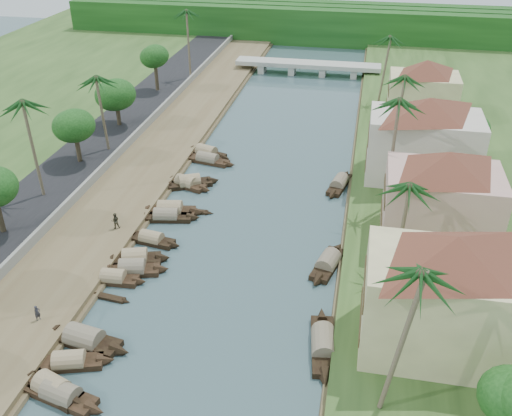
% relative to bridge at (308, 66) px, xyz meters
% --- Properties ---
extents(ground, '(220.00, 220.00, 0.00)m').
position_rel_bridge_xyz_m(ground, '(-0.00, -72.00, -1.72)').
color(ground, '#395155').
rests_on(ground, ground).
extents(left_bank, '(10.00, 180.00, 0.80)m').
position_rel_bridge_xyz_m(left_bank, '(-16.00, -52.00, -1.32)').
color(left_bank, brown).
rests_on(left_bank, ground).
extents(right_bank, '(16.00, 180.00, 1.20)m').
position_rel_bridge_xyz_m(right_bank, '(19.00, -52.00, -1.12)').
color(right_bank, '#2B451B').
rests_on(right_bank, ground).
extents(road, '(8.00, 180.00, 1.40)m').
position_rel_bridge_xyz_m(road, '(-24.50, -52.00, -1.02)').
color(road, black).
rests_on(road, ground).
extents(retaining_wall, '(0.40, 180.00, 1.10)m').
position_rel_bridge_xyz_m(retaining_wall, '(-20.20, -52.00, -0.37)').
color(retaining_wall, gray).
rests_on(retaining_wall, left_bank).
extents(treeline, '(120.00, 14.00, 8.00)m').
position_rel_bridge_xyz_m(treeline, '(-0.00, 28.00, 2.28)').
color(treeline, '#11390F').
rests_on(treeline, ground).
extents(bridge, '(28.00, 4.00, 2.40)m').
position_rel_bridge_xyz_m(bridge, '(0.00, 0.00, 0.00)').
color(bridge, '#A3A59A').
rests_on(bridge, ground).
extents(building_near, '(14.85, 14.85, 10.20)m').
position_rel_bridge_xyz_m(building_near, '(18.99, -74.00, 4.66)').
color(building_near, beige).
rests_on(building_near, right_bank).
extents(building_mid, '(14.11, 14.11, 9.70)m').
position_rel_bridge_xyz_m(building_mid, '(19.99, -58.00, 4.41)').
color(building_mid, tan).
rests_on(building_mid, right_bank).
extents(building_far, '(15.59, 15.59, 10.20)m').
position_rel_bridge_xyz_m(building_far, '(18.99, -44.00, 4.66)').
color(building_far, beige).
rests_on(building_far, right_bank).
extents(building_distant, '(12.62, 12.62, 9.20)m').
position_rel_bridge_xyz_m(building_distant, '(19.99, -24.00, 4.16)').
color(building_distant, beige).
rests_on(building_distant, right_bank).
extents(sampan_0, '(8.02, 3.34, 2.09)m').
position_rel_bridge_xyz_m(sampan_0, '(-8.10, -83.81, -1.31)').
color(sampan_0, black).
rests_on(sampan_0, ground).
extents(sampan_1, '(7.25, 3.91, 2.13)m').
position_rel_bridge_xyz_m(sampan_1, '(-9.09, -83.37, -1.31)').
color(sampan_1, black).
rests_on(sampan_1, ground).
extents(sampan_2, '(7.26, 3.46, 1.93)m').
position_rel_bridge_xyz_m(sampan_2, '(-9.07, -80.67, -1.31)').
color(sampan_2, black).
rests_on(sampan_2, ground).
extents(sampan_3, '(8.88, 3.23, 2.33)m').
position_rel_bridge_xyz_m(sampan_3, '(-9.05, -78.07, -1.30)').
color(sampan_3, black).
rests_on(sampan_3, ground).
extents(sampan_4, '(6.59, 1.84, 1.90)m').
position_rel_bridge_xyz_m(sampan_4, '(-10.08, -69.86, -1.32)').
color(sampan_4, black).
rests_on(sampan_4, ground).
extents(sampan_5, '(7.32, 3.79, 2.27)m').
position_rel_bridge_xyz_m(sampan_5, '(-9.28, -66.46, -1.30)').
color(sampan_5, black).
rests_on(sampan_5, ground).
extents(sampan_6, '(7.44, 3.36, 2.18)m').
position_rel_bridge_xyz_m(sampan_6, '(-8.89, -68.13, -1.31)').
color(sampan_6, black).
rests_on(sampan_6, ground).
extents(sampan_7, '(7.00, 2.49, 1.88)m').
position_rel_bridge_xyz_m(sampan_7, '(-8.92, -62.76, -1.32)').
color(sampan_7, black).
rests_on(sampan_7, ground).
extents(sampan_8, '(8.21, 3.20, 2.45)m').
position_rel_bridge_xyz_m(sampan_8, '(-8.94, -56.70, -1.30)').
color(sampan_8, black).
rests_on(sampan_8, ground).
extents(sampan_9, '(8.00, 2.84, 2.02)m').
position_rel_bridge_xyz_m(sampan_9, '(-8.98, -58.00, -1.31)').
color(sampan_9, black).
rests_on(sampan_9, ground).
extents(sampan_10, '(7.45, 3.82, 2.05)m').
position_rel_bridge_xyz_m(sampan_10, '(-9.18, -49.88, -1.31)').
color(sampan_10, black).
rests_on(sampan_10, ground).
extents(sampan_11, '(7.63, 4.98, 2.21)m').
position_rel_bridge_xyz_m(sampan_11, '(-8.78, -49.66, -1.31)').
color(sampan_11, black).
rests_on(sampan_11, ground).
extents(sampan_12, '(8.42, 3.14, 2.00)m').
position_rel_bridge_xyz_m(sampan_12, '(-8.40, -42.65, -1.31)').
color(sampan_12, black).
rests_on(sampan_12, ground).
extents(sampan_13, '(7.97, 4.19, 2.16)m').
position_rel_bridge_xyz_m(sampan_13, '(-9.16, -40.51, -1.31)').
color(sampan_13, black).
rests_on(sampan_13, ground).
extents(sampan_14, '(2.94, 9.57, 2.27)m').
position_rel_bridge_xyz_m(sampan_14, '(10.25, -74.84, -1.31)').
color(sampan_14, black).
rests_on(sampan_14, ground).
extents(sampan_15, '(3.63, 8.22, 2.17)m').
position_rel_bridge_xyz_m(sampan_15, '(9.60, -63.46, -1.31)').
color(sampan_15, black).
rests_on(sampan_15, ground).
extents(sampan_16, '(3.27, 8.28, 2.02)m').
position_rel_bridge_xyz_m(sampan_16, '(9.50, -46.24, -1.31)').
color(sampan_16, black).
rests_on(sampan_16, ground).
extents(canoe_1, '(4.29, 1.15, 0.69)m').
position_rel_bridge_xyz_m(canoe_1, '(-9.48, -72.30, -1.62)').
color(canoe_1, black).
rests_on(canoe_1, ground).
extents(canoe_2, '(5.35, 0.84, 0.78)m').
position_rel_bridge_xyz_m(canoe_2, '(-6.73, -55.83, -1.62)').
color(canoe_2, black).
rests_on(canoe_2, ground).
extents(palm_0, '(3.20, 3.20, 13.34)m').
position_rel_bridge_xyz_m(palm_0, '(15.00, -81.10, 10.98)').
color(palm_0, '#72614C').
rests_on(palm_0, ground).
extents(palm_1, '(3.20, 3.20, 10.54)m').
position_rel_bridge_xyz_m(palm_1, '(16.00, -64.33, 8.26)').
color(palm_1, '#72614C').
rests_on(palm_1, ground).
extents(palm_2, '(3.20, 3.20, 14.12)m').
position_rel_bridge_xyz_m(palm_2, '(15.00, -52.61, 11.70)').
color(palm_2, '#72614C').
rests_on(palm_2, ground).
extents(palm_3, '(3.20, 3.20, 11.43)m').
position_rel_bridge_xyz_m(palm_3, '(16.00, -35.37, 9.13)').
color(palm_3, '#72614C').
rests_on(palm_3, ground).
extents(palm_5, '(3.20, 3.20, 12.79)m').
position_rel_bridge_xyz_m(palm_5, '(-24.00, -57.57, 10.63)').
color(palm_5, '#72614C').
rests_on(palm_5, ground).
extents(palm_6, '(3.20, 3.20, 11.45)m').
position_rel_bridge_xyz_m(palm_6, '(-22.00, -43.99, 9.34)').
color(palm_6, '#72614C').
rests_on(palm_6, ground).
extents(palm_7, '(3.20, 3.20, 12.06)m').
position_rel_bridge_xyz_m(palm_7, '(14.00, -16.53, 9.74)').
color(palm_7, '#72614C').
rests_on(palm_7, ground).
extents(palm_8, '(3.20, 3.20, 13.42)m').
position_rel_bridge_xyz_m(palm_8, '(-20.50, -10.67, 11.23)').
color(palm_8, '#72614C').
rests_on(palm_8, ground).
extents(tree_3, '(4.96, 4.96, 6.91)m').
position_rel_bridge_xyz_m(tree_3, '(-24.00, -48.26, 4.48)').
color(tree_3, '#443826').
rests_on(tree_3, ground).
extents(tree_4, '(5.42, 5.42, 6.85)m').
position_rel_bridge_xyz_m(tree_4, '(-24.00, -35.38, 4.24)').
color(tree_4, '#443826').
rests_on(tree_4, ground).
extents(tree_5, '(4.43, 4.43, 7.67)m').
position_rel_bridge_xyz_m(tree_5, '(-24.00, -18.80, 5.41)').
color(tree_5, '#443826').
rests_on(tree_5, ground).
extents(tree_6, '(4.98, 4.98, 7.44)m').
position_rel_bridge_xyz_m(tree_6, '(24.00, -40.76, 4.78)').
color(tree_6, '#443826').
rests_on(tree_6, ground).
extents(person_near, '(0.55, 0.63, 1.45)m').
position_rel_bridge_xyz_m(person_near, '(-13.68, -76.98, -0.20)').
color(person_near, '#27272F').
rests_on(person_near, left_bank).
extents(person_far, '(1.08, 1.00, 1.79)m').
position_rel_bridge_xyz_m(person_far, '(-13.19, -61.91, -0.03)').
color(person_far, '#302E21').
rests_on(person_far, left_bank).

